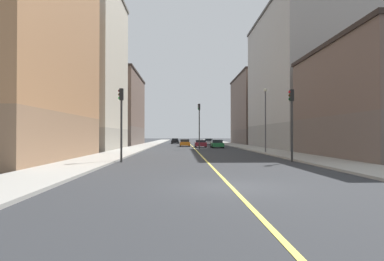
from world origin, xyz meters
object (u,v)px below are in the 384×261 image
Objects in this scene: building_right_midblock at (77,70)px; car_maroon at (201,144)px; building_right_distant at (111,110)px; car_silver at (209,141)px; building_left_far at (263,110)px; building_left_mid at (301,80)px; car_black at (175,141)px; car_orange at (185,143)px; traffic_light_left_near at (292,115)px; traffic_light_median_far at (199,120)px; traffic_light_right_near at (121,114)px; street_lamp_left_near at (265,113)px; car_green at (217,144)px.

building_right_midblock is 22.99m from car_maroon.
building_right_distant is 23.36m from car_maroon.
car_maroon is at bearing -98.88° from car_silver.
building_left_far is 14.67m from car_silver.
car_black is (-20.35, 29.36, -10.20)m from building_left_mid.
building_right_midblock reaches higher than car_orange.
building_left_far is 44.76m from building_right_midblock.
building_left_mid is at bearing 68.57° from traffic_light_left_near.
traffic_light_median_far reaches higher than traffic_light_left_near.
car_silver is at bearing 92.81° from traffic_light_left_near.
building_right_midblock is 32.80m from traffic_light_left_near.
building_left_mid is 1.17× the size of building_right_distant.
car_maroon is (7.87, 31.00, -3.07)m from traffic_light_right_near.
traffic_light_right_near is 0.78× the size of street_lamp_left_near.
car_green is (10.42, 28.45, -3.04)m from traffic_light_right_near.
car_maroon is at bearing 75.75° from traffic_light_right_near.
building_right_midblock reaches higher than car_maroon.
traffic_light_right_near is at bearing -110.12° from car_green.
traffic_light_right_near is (10.19, -21.65, -7.64)m from building_right_midblock.
building_left_mid is at bearing 56.56° from street_lamp_left_near.
car_orange is 19.59m from car_black.
building_left_far is at bearing 65.30° from traffic_light_right_near.
traffic_light_left_near is 0.77× the size of street_lamp_left_near.
building_left_far is 3.19× the size of traffic_light_median_far.
car_maroon is (-2.91, -18.63, -0.03)m from car_silver.
building_left_mid is at bearing -61.75° from car_silver.
traffic_light_right_near reaches higher than car_silver.
building_right_distant is 5.29× the size of car_green.
street_lamp_left_near is 25.79m from car_orange.
car_maroon is (-5.35, 31.00, -3.06)m from traffic_light_left_near.
car_maroon is (0.63, 7.57, -3.68)m from traffic_light_median_far.
building_left_far is 4.99× the size of car_orange.
building_left_mid is 1.12× the size of building_right_midblock.
car_silver reaches higher than car_maroon.
building_left_mid is 5.62× the size of car_black.
building_left_mid is 3.78× the size of traffic_light_median_far.
traffic_light_right_near is at bearing -107.17° from traffic_light_median_far.
street_lamp_left_near reaches higher than car_silver.
car_black is (-4.15, 31.99, -3.67)m from traffic_light_median_far.
car_green is at bearing 18.25° from building_right_midblock.
traffic_light_median_far is 1.49× the size of car_black.
traffic_light_left_near is 49.78m from car_silver.
building_left_mid reaches higher than traffic_light_left_near.
car_black is (-2.13, 19.47, -0.02)m from car_orange.
street_lamp_left_near is (14.23, 12.11, 0.87)m from traffic_light_right_near.
traffic_light_right_near is (-23.45, -26.06, -7.14)m from building_left_mid.
car_green is (20.62, 6.80, -10.68)m from building_right_midblock.
car_orange is at bearing 102.54° from traffic_light_left_near.
car_green is (3.18, 5.02, -3.65)m from traffic_light_median_far.
building_right_midblock reaches higher than street_lamp_left_near.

